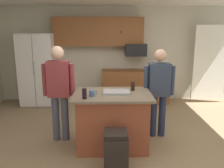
% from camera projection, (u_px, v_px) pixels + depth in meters
% --- Properties ---
extents(floor, '(7.04, 7.04, 0.00)m').
position_uv_depth(floor, '(117.00, 144.00, 4.22)').
color(floor, '#937A5B').
rests_on(floor, ground).
extents(back_wall, '(6.40, 0.10, 2.60)m').
position_uv_depth(back_wall, '(113.00, 54.00, 6.64)').
color(back_wall, beige).
rests_on(back_wall, ground).
extents(french_door_window_panel, '(0.90, 0.06, 2.00)m').
position_uv_depth(french_door_window_panel, '(210.00, 63.00, 6.35)').
color(french_door_window_panel, white).
rests_on(french_door_window_panel, ground).
extents(cabinet_run_upper, '(2.40, 0.38, 0.75)m').
position_uv_depth(cabinet_run_upper, '(98.00, 32.00, 6.29)').
color(cabinet_run_upper, brown).
extents(cabinet_run_lower, '(1.80, 0.63, 0.90)m').
position_uv_depth(cabinet_run_lower, '(135.00, 86.00, 6.54)').
color(cabinet_run_lower, brown).
rests_on(cabinet_run_lower, ground).
extents(refrigerator, '(0.90, 0.76, 1.89)m').
position_uv_depth(refrigerator, '(38.00, 69.00, 6.28)').
color(refrigerator, white).
rests_on(refrigerator, ground).
extents(microwave_over_range, '(0.56, 0.40, 0.32)m').
position_uv_depth(microwave_over_range, '(136.00, 50.00, 6.33)').
color(microwave_over_range, black).
extents(kitchen_island, '(1.30, 0.91, 0.96)m').
position_uv_depth(kitchen_island, '(112.00, 120.00, 4.05)').
color(kitchen_island, '#9E4C33').
rests_on(kitchen_island, ground).
extents(person_guest_left, '(0.57, 0.22, 1.66)m').
position_uv_depth(person_guest_left, '(159.00, 88.00, 4.35)').
color(person_guest_left, '#232D4C').
rests_on(person_guest_left, ground).
extents(person_host_foreground, '(0.57, 0.23, 1.73)m').
position_uv_depth(person_host_foreground, '(59.00, 87.00, 4.17)').
color(person_host_foreground, '#4C5166').
rests_on(person_host_foreground, ground).
extents(mug_blue_stoneware, '(0.13, 0.08, 0.10)m').
position_uv_depth(mug_blue_stoneware, '(92.00, 93.00, 3.76)').
color(mug_blue_stoneware, '#4C6B99').
rests_on(mug_blue_stoneware, kitchen_island).
extents(glass_pilsner, '(0.07, 0.07, 0.15)m').
position_uv_depth(glass_pilsner, '(133.00, 86.00, 4.10)').
color(glass_pilsner, black).
rests_on(glass_pilsner, kitchen_island).
extents(glass_stout_tall, '(0.07, 0.07, 0.16)m').
position_uv_depth(glass_stout_tall, '(84.00, 94.00, 3.62)').
color(glass_stout_tall, black).
rests_on(glass_stout_tall, kitchen_island).
extents(serving_tray, '(0.44, 0.30, 0.04)m').
position_uv_depth(serving_tray, '(116.00, 92.00, 3.93)').
color(serving_tray, '#B7B7BC').
rests_on(serving_tray, kitchen_island).
extents(trash_bin, '(0.34, 0.34, 0.61)m').
position_uv_depth(trash_bin, '(116.00, 152.00, 3.38)').
color(trash_bin, black).
rests_on(trash_bin, ground).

